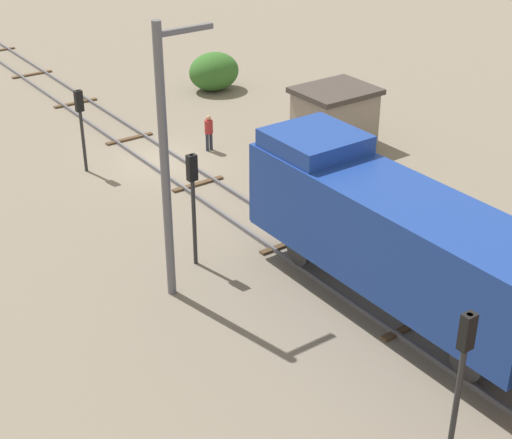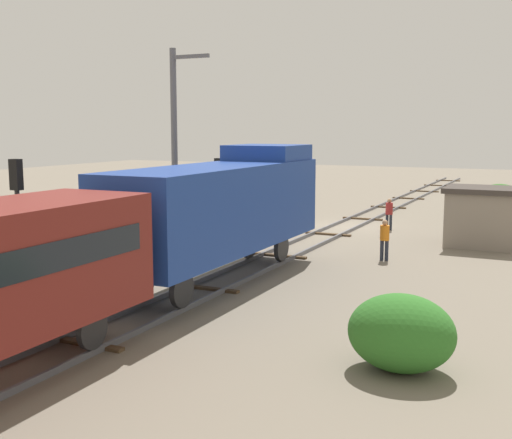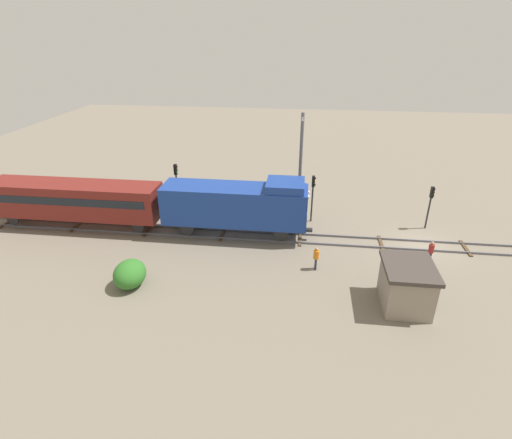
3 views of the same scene
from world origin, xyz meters
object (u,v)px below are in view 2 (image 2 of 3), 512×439
(worker_near_track, at_px, (389,212))
(catenary_mast, at_px, (175,145))
(relay_hut, at_px, (484,216))
(traffic_signal_far, at_px, (18,207))
(traffic_signal_mid, at_px, (219,186))
(traffic_signal_near, at_px, (300,178))
(worker_by_signal, at_px, (385,237))
(locomotive, at_px, (223,204))

(worker_near_track, relative_size, catenary_mast, 0.19)
(relay_hut, bearing_deg, worker_near_track, -28.61)
(traffic_signal_far, height_order, worker_near_track, traffic_signal_far)
(traffic_signal_far, bearing_deg, traffic_signal_mid, -90.98)
(traffic_signal_near, height_order, worker_by_signal, traffic_signal_near)
(locomotive, distance_m, worker_near_track, 14.36)
(traffic_signal_far, height_order, catenary_mast, catenary_mast)
(traffic_signal_near, xyz_separation_m, worker_near_track, (-5.60, 1.16, -1.55))
(traffic_signal_near, xyz_separation_m, catenary_mast, (1.74, 10.55, 2.13))
(traffic_signal_mid, relative_size, worker_by_signal, 2.40)
(traffic_signal_mid, height_order, relay_hut, traffic_signal_mid)
(traffic_signal_near, relative_size, worker_by_signal, 2.14)
(worker_near_track, xyz_separation_m, catenary_mast, (7.34, 9.39, 3.69))
(locomotive, relative_size, relay_hut, 3.31)
(locomotive, relative_size, traffic_signal_near, 3.19)
(traffic_signal_far, relative_size, relay_hut, 1.30)
(traffic_signal_mid, bearing_deg, worker_near_track, -125.13)
(worker_near_track, distance_m, worker_by_signal, 8.16)
(traffic_signal_near, height_order, relay_hut, traffic_signal_near)
(traffic_signal_mid, relative_size, relay_hut, 1.16)
(worker_near_track, xyz_separation_m, relay_hut, (-5.10, 2.78, 0.40))
(traffic_signal_far, bearing_deg, traffic_signal_near, -91.09)
(traffic_signal_near, distance_m, traffic_signal_far, 21.11)
(traffic_signal_near, bearing_deg, traffic_signal_far, 88.91)
(worker_near_track, bearing_deg, catenary_mast, 10.66)
(worker_by_signal, xyz_separation_m, catenary_mast, (9.14, 1.43, 3.69))
(traffic_signal_near, height_order, traffic_signal_mid, traffic_signal_mid)
(traffic_signal_mid, distance_m, traffic_signal_far, 11.70)
(traffic_signal_far, height_order, worker_by_signal, traffic_signal_far)
(worker_by_signal, height_order, relay_hut, relay_hut)
(traffic_signal_far, xyz_separation_m, relay_hut, (-11.10, -17.16, -1.75))
(traffic_signal_near, xyz_separation_m, traffic_signal_far, (0.40, 21.10, 0.59))
(traffic_signal_mid, relative_size, worker_near_track, 2.40)
(locomotive, distance_m, relay_hut, 13.60)
(locomotive, xyz_separation_m, catenary_mast, (4.94, -4.66, 1.91))
(locomotive, relative_size, traffic_signal_mid, 2.85)
(locomotive, height_order, traffic_signal_mid, locomotive)
(locomotive, height_order, catenary_mast, catenary_mast)
(traffic_signal_mid, xyz_separation_m, catenary_mast, (1.54, 1.14, 1.85))
(traffic_signal_near, height_order, catenary_mast, catenary_mast)
(worker_near_track, bearing_deg, traffic_signal_far, 31.94)
(traffic_signal_mid, height_order, catenary_mast, catenary_mast)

